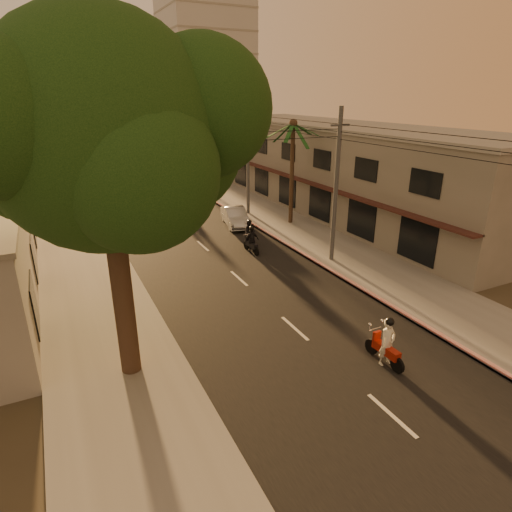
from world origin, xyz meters
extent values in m
plane|color=#383023|center=(0.00, 0.00, 0.00)|extent=(160.00, 160.00, 0.00)
cube|color=black|center=(0.00, 20.00, 0.01)|extent=(10.00, 140.00, 0.02)
cube|color=slate|center=(7.50, 20.00, 0.06)|extent=(5.00, 140.00, 0.12)
cube|color=slate|center=(-7.50, 20.00, 0.06)|extent=(5.00, 140.00, 0.12)
cube|color=#B01C12|center=(5.10, 15.00, 0.10)|extent=(0.20, 60.00, 0.20)
cube|color=gray|center=(14.00, 18.00, 3.50)|extent=(8.00, 34.00, 7.00)
cube|color=gray|center=(14.00, 18.00, 7.15)|extent=(8.20, 34.20, 0.30)
cube|color=#3A1C17|center=(9.70, 18.00, 3.10)|extent=(0.80, 34.00, 0.12)
cube|color=#B7B5B2|center=(16.00, 56.00, 14.00)|extent=(12.00, 12.00, 28.00)
cylinder|color=black|center=(-7.00, 2.00, 3.00)|extent=(0.70, 0.70, 6.00)
cylinder|color=black|center=(-6.20, 2.40, 6.00)|extent=(1.22, 2.17, 3.04)
cylinder|color=black|center=(-7.60, 1.70, 6.20)|extent=(1.31, 1.49, 2.73)
sphere|color=black|center=(-7.00, 2.00, 8.50)|extent=(7.20, 7.20, 7.20)
sphere|color=black|center=(-4.80, 3.00, 8.00)|extent=(5.20, 5.20, 5.20)
sphere|color=black|center=(-8.80, 2.80, 8.20)|extent=(4.80, 4.80, 4.80)
sphere|color=black|center=(-6.40, 0.20, 7.60)|extent=(4.60, 4.60, 4.60)
sphere|color=black|center=(-4.00, 1.50, 9.20)|extent=(4.40, 4.40, 4.40)
sphere|color=black|center=(-9.40, 0.80, 9.00)|extent=(4.00, 4.00, 4.00)
sphere|color=black|center=(-5.80, 4.40, 9.60)|extent=(4.40, 4.40, 4.40)
cylinder|color=black|center=(8.00, 16.00, 3.80)|extent=(0.32, 0.32, 7.60)
sphere|color=black|center=(8.00, 16.00, 7.60)|extent=(0.60, 0.60, 0.60)
cylinder|color=#38383A|center=(6.20, 8.00, 4.50)|extent=(0.26, 0.26, 9.00)
cube|color=#38383A|center=(6.20, 8.00, 8.00)|extent=(1.20, 0.12, 0.12)
cylinder|color=#38383A|center=(6.20, 20.00, 4.50)|extent=(0.26, 0.26, 9.00)
cube|color=#38383A|center=(6.20, 20.00, 8.00)|extent=(1.20, 0.12, 0.12)
cylinder|color=#38383A|center=(6.20, 32.00, 4.50)|extent=(0.26, 0.26, 9.00)
cube|color=#38383A|center=(6.20, 32.00, 8.00)|extent=(1.20, 0.12, 0.12)
cylinder|color=#38383A|center=(6.20, 44.00, 4.50)|extent=(0.26, 0.26, 9.00)
cube|color=#38383A|center=(6.20, 44.00, 8.00)|extent=(1.20, 0.12, 0.12)
cube|color=gray|center=(14.00, 45.00, 3.00)|extent=(8.00, 14.00, 6.00)
cylinder|color=black|center=(1.72, -0.96, 0.31)|extent=(0.13, 0.62, 0.62)
cylinder|color=black|center=(1.76, -2.34, 0.31)|extent=(0.13, 0.62, 0.62)
cube|color=#981A0B|center=(1.74, -1.73, 0.61)|extent=(0.34, 1.23, 0.33)
cube|color=#981A0B|center=(1.73, -1.18, 0.78)|extent=(0.34, 0.12, 0.67)
cylinder|color=silver|center=(1.72, -1.05, 1.16)|extent=(0.61, 0.06, 0.04)
imported|color=beige|center=(1.74, -1.73, 0.93)|extent=(0.70, 0.48, 1.86)
sphere|color=black|center=(1.74, -1.73, 1.81)|extent=(0.33, 0.33, 0.33)
sphere|color=silver|center=(1.41, -1.08, 1.44)|extent=(0.13, 0.13, 0.13)
sphere|color=silver|center=(2.04, -1.06, 1.44)|extent=(0.13, 0.13, 0.13)
cylinder|color=black|center=(3.05, 13.56, 0.28)|extent=(0.18, 0.57, 0.56)
cylinder|color=black|center=(2.88, 12.32, 0.28)|extent=(0.18, 0.57, 0.56)
cube|color=black|center=(2.95, 12.87, 0.55)|extent=(0.43, 1.13, 0.30)
cube|color=black|center=(3.03, 13.36, 0.70)|extent=(0.31, 0.14, 0.60)
cylinder|color=silver|center=(3.04, 13.48, 1.05)|extent=(0.55, 0.12, 0.04)
imported|color=black|center=(2.95, 12.87, 0.84)|extent=(0.99, 0.86, 1.68)
sphere|color=black|center=(2.95, 12.87, 1.63)|extent=(0.30, 0.30, 0.30)
cylinder|color=black|center=(2.36, 12.10, 0.28)|extent=(0.14, 0.57, 0.57)
cylinder|color=black|center=(2.45, 10.83, 0.28)|extent=(0.14, 0.57, 0.57)
cube|color=black|center=(2.41, 11.39, 0.56)|extent=(0.36, 1.13, 0.30)
cube|color=black|center=(2.37, 11.89, 0.71)|extent=(0.31, 0.12, 0.61)
cylinder|color=silver|center=(2.37, 12.02, 1.06)|extent=(0.56, 0.08, 0.04)
imported|color=black|center=(2.41, 11.39, 0.85)|extent=(1.06, 0.56, 1.70)
sphere|color=black|center=(2.41, 11.39, 1.65)|extent=(0.30, 0.30, 0.30)
cylinder|color=black|center=(0.95, 26.57, 0.26)|extent=(0.20, 0.52, 0.51)
cylinder|color=black|center=(0.71, 25.45, 0.26)|extent=(0.20, 0.52, 0.51)
cube|color=black|center=(0.82, 25.94, 0.50)|extent=(0.46, 1.04, 0.27)
cube|color=black|center=(0.91, 26.39, 0.64)|extent=(0.29, 0.15, 0.55)
cylinder|color=silver|center=(0.94, 26.50, 0.96)|extent=(0.50, 0.15, 0.04)
imported|color=black|center=(0.82, 25.94, 0.77)|extent=(0.95, 0.80, 1.53)
sphere|color=black|center=(0.82, 25.94, 1.48)|extent=(0.27, 0.27, 0.27)
cylinder|color=black|center=(1.62, 25.51, 0.31)|extent=(0.38, 0.60, 0.62)
cylinder|color=black|center=(1.00, 24.28, 0.31)|extent=(0.38, 0.60, 0.62)
cube|color=black|center=(1.28, 24.83, 0.61)|extent=(0.82, 1.22, 0.33)
cube|color=black|center=(1.52, 25.32, 0.77)|extent=(0.34, 0.25, 0.66)
cylinder|color=silver|center=(1.58, 25.44, 1.16)|extent=(0.56, 0.31, 0.04)
imported|color=black|center=(1.28, 24.83, 0.93)|extent=(1.75, 1.65, 1.85)
sphere|color=black|center=(1.28, 24.83, 1.80)|extent=(0.33, 0.33, 0.33)
imported|color=#979A9E|center=(3.89, 17.39, 0.72)|extent=(3.09, 4.90, 1.43)
camera|label=1|loc=(-8.71, -11.91, 9.64)|focal=30.00mm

